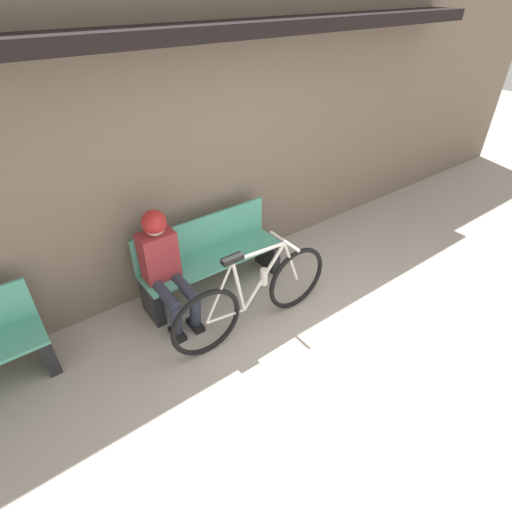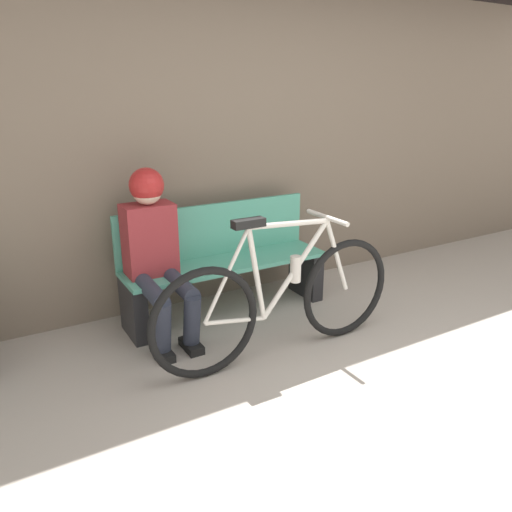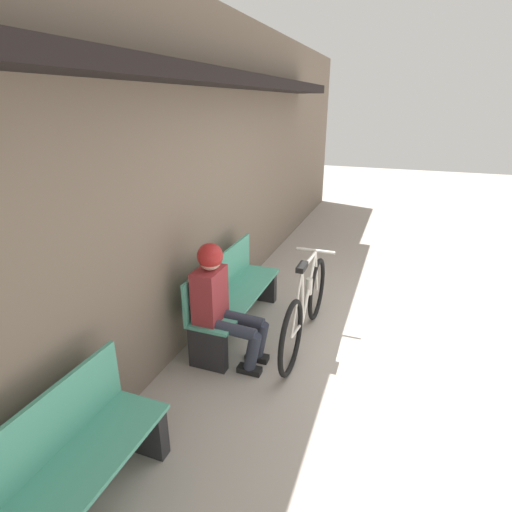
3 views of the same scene
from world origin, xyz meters
name	(u,v)px [view 1 (image 1 of 3)]	position (x,y,z in m)	size (l,w,h in m)	color
ground_plane	(379,404)	(0.00, 0.00, 0.00)	(24.00, 24.00, 0.00)	#ADA399
storefront_wall	(208,125)	(0.00, 2.46, 1.66)	(12.00, 0.56, 3.20)	#756656
park_bench_near	(211,259)	(-0.29, 2.10, 0.38)	(1.56, 0.42, 0.82)	#51A88E
bicycle	(255,297)	(-0.28, 1.32, 0.38)	(1.75, 0.40, 0.94)	black
person_seated	(164,261)	(-0.86, 1.98, 0.66)	(0.34, 0.64, 1.16)	#2D3342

